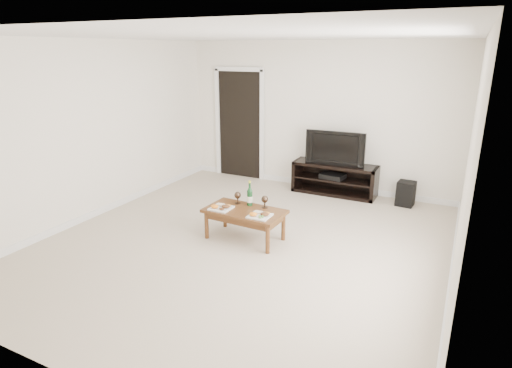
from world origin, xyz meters
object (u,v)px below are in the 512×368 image
(subwoofer, at_px, (406,194))
(coffee_table, at_px, (245,224))
(media_console, at_px, (335,179))
(television, at_px, (336,147))

(subwoofer, relative_size, coffee_table, 0.38)
(media_console, relative_size, subwoofer, 3.62)
(media_console, bearing_deg, subwoofer, -2.05)
(television, distance_m, subwoofer, 1.37)
(media_console, distance_m, television, 0.57)
(television, bearing_deg, coffee_table, -104.81)
(media_console, relative_size, television, 1.43)
(television, relative_size, subwoofer, 2.53)
(television, xyz_separation_m, subwoofer, (1.21, -0.04, -0.64))
(media_console, distance_m, subwoofer, 1.22)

